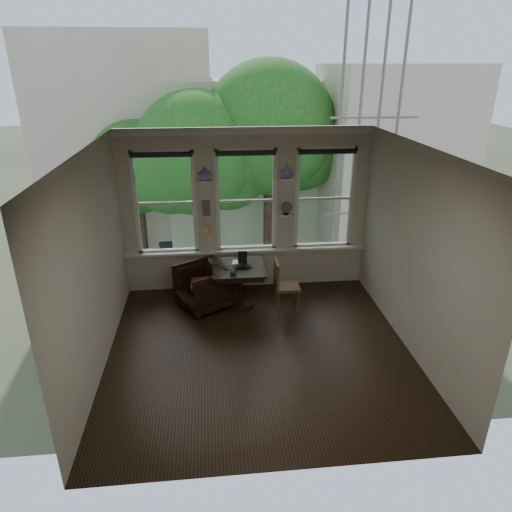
{
  "coord_description": "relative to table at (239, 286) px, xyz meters",
  "views": [
    {
      "loc": [
        -0.65,
        -5.78,
        4.01
      ],
      "look_at": [
        0.04,
        0.9,
        1.16
      ],
      "focal_mm": 32.0,
      "sensor_mm": 36.0,
      "label": 1
    }
  ],
  "objects": [
    {
      "name": "cushion_red",
      "position": [
        -0.61,
        0.01,
        0.08
      ],
      "size": [
        0.45,
        0.45,
        0.06
      ],
      "primitive_type": "cube",
      "color": "maroon",
      "rests_on": "armchair_left"
    },
    {
      "name": "mug",
      "position": [
        -0.12,
        -0.24,
        0.42
      ],
      "size": [
        0.11,
        0.11,
        0.09
      ],
      "primitive_type": "imported",
      "rotation": [
        0.0,
        0.0,
        -0.17
      ],
      "color": "white",
      "rests_on": "table"
    },
    {
      "name": "window_center",
      "position": [
        0.21,
        0.82,
        1.32
      ],
      "size": [
        1.1,
        0.12,
        1.9
      ],
      "primitive_type": null,
      "color": "white",
      "rests_on": "ground"
    },
    {
      "name": "table",
      "position": [
        0.0,
        0.0,
        0.0
      ],
      "size": [
        0.9,
        0.9,
        0.75
      ],
      "primitive_type": null,
      "color": "black",
      "rests_on": "ground"
    },
    {
      "name": "armchair_left",
      "position": [
        -0.61,
        0.01,
        0.02
      ],
      "size": [
        1.16,
        1.15,
        0.78
      ],
      "primitive_type": "imported",
      "rotation": [
        0.0,
        0.0,
        -1.06
      ],
      "color": "black",
      "rests_on": "ground"
    },
    {
      "name": "wall_right",
      "position": [
        2.46,
        -1.43,
        1.12
      ],
      "size": [
        0.0,
        4.5,
        4.5
      ],
      "primitive_type": "plane",
      "rotation": [
        1.57,
        0.0,
        -1.57
      ],
      "color": "beige",
      "rests_on": "ground"
    },
    {
      "name": "vase_left",
      "position": [
        -0.52,
        0.72,
        1.86
      ],
      "size": [
        0.24,
        0.24,
        0.25
      ],
      "primitive_type": "imported",
      "color": "silver",
      "rests_on": "shelf_left"
    },
    {
      "name": "desk_fan",
      "position": [
        0.93,
        0.7,
        1.16
      ],
      "size": [
        0.2,
        0.2,
        0.24
      ],
      "primitive_type": null,
      "color": "#59544F",
      "rests_on": "ground"
    },
    {
      "name": "shelf_right",
      "position": [
        0.93,
        0.72,
        1.73
      ],
      "size": [
        0.26,
        0.16,
        0.03
      ],
      "primitive_type": "cube",
      "color": "white",
      "rests_on": "ground"
    },
    {
      "name": "intercom",
      "position": [
        -0.52,
        0.75,
        1.23
      ],
      "size": [
        0.14,
        0.06,
        0.28
      ],
      "primitive_type": "cube",
      "color": "#59544F",
      "rests_on": "ground"
    },
    {
      "name": "window_right",
      "position": [
        1.66,
        0.82,
        1.32
      ],
      "size": [
        1.1,
        0.12,
        1.9
      ],
      "primitive_type": null,
      "color": "white",
      "rests_on": "ground"
    },
    {
      "name": "shelf_left",
      "position": [
        -0.52,
        0.72,
        1.73
      ],
      "size": [
        0.26,
        0.16,
        0.03
      ],
      "primitive_type": "cube",
      "color": "white",
      "rests_on": "ground"
    },
    {
      "name": "laptop",
      "position": [
        0.05,
        -0.07,
        0.39
      ],
      "size": [
        0.38,
        0.25,
        0.03
      ],
      "primitive_type": "imported",
      "rotation": [
        0.0,
        0.0,
        -0.05
      ],
      "color": "black",
      "rests_on": "table"
    },
    {
      "name": "vase_right",
      "position": [
        0.93,
        0.72,
        1.86
      ],
      "size": [
        0.24,
        0.24,
        0.25
      ],
      "primitive_type": "imported",
      "color": "silver",
      "rests_on": "shelf_right"
    },
    {
      "name": "window_left",
      "position": [
        -1.24,
        0.82,
        1.32
      ],
      "size": [
        1.1,
        0.12,
        1.9
      ],
      "primitive_type": null,
      "color": "white",
      "rests_on": "ground"
    },
    {
      "name": "ground",
      "position": [
        0.21,
        -1.43,
        -0.38
      ],
      "size": [
        4.5,
        4.5,
        0.0
      ],
      "primitive_type": "plane",
      "color": "black",
      "rests_on": "ground"
    },
    {
      "name": "drinking_glass",
      "position": [
        -0.1,
        -0.27,
        0.43
      ],
      "size": [
        0.16,
        0.16,
        0.1
      ],
      "primitive_type": "imported",
      "rotation": [
        0.0,
        0.0,
        0.3
      ],
      "color": "white",
      "rests_on": "table"
    },
    {
      "name": "tablet",
      "position": [
        0.08,
        0.15,
        0.48
      ],
      "size": [
        0.17,
        0.1,
        0.22
      ],
      "primitive_type": "cube",
      "rotation": [
        -0.26,
        0.0,
        -0.17
      ],
      "color": "black",
      "rests_on": "table"
    },
    {
      "name": "wall_back",
      "position": [
        0.21,
        0.82,
        1.12
      ],
      "size": [
        4.5,
        0.0,
        4.5
      ],
      "primitive_type": "plane",
      "rotation": [
        1.57,
        0.0,
        0.0
      ],
      "color": "beige",
      "rests_on": "ground"
    },
    {
      "name": "wall_front",
      "position": [
        0.21,
        -3.68,
        1.12
      ],
      "size": [
        4.5,
        0.0,
        4.5
      ],
      "primitive_type": "plane",
      "rotation": [
        -1.57,
        0.0,
        0.0
      ],
      "color": "beige",
      "rests_on": "ground"
    },
    {
      "name": "papers",
      "position": [
        0.01,
        0.15,
        0.38
      ],
      "size": [
        0.27,
        0.34,
        0.0
      ],
      "primitive_type": "cube",
      "rotation": [
        0.0,
        0.0,
        -0.2
      ],
      "color": "silver",
      "rests_on": "table"
    },
    {
      "name": "side_chair_right",
      "position": [
        0.82,
        -0.25,
        0.09
      ],
      "size": [
        0.42,
        0.42,
        0.92
      ],
      "primitive_type": null,
      "rotation": [
        0.0,
        0.0,
        1.56
      ],
      "color": "#462319",
      "rests_on": "ground"
    },
    {
      "name": "wall_left",
      "position": [
        -2.04,
        -1.43,
        1.12
      ],
      "size": [
        0.0,
        4.5,
        4.5
      ],
      "primitive_type": "plane",
      "rotation": [
        1.57,
        0.0,
        1.57
      ],
      "color": "beige",
      "rests_on": "ground"
    },
    {
      "name": "ceiling",
      "position": [
        0.21,
        -1.43,
        2.62
      ],
      "size": [
        4.5,
        4.5,
        0.0
      ],
      "primitive_type": "plane",
      "rotation": [
        3.14,
        0.0,
        0.0
      ],
      "color": "silver",
      "rests_on": "ground"
    },
    {
      "name": "sticky_notes",
      "position": [
        -0.52,
        0.76,
        0.88
      ],
      "size": [
        0.16,
        0.01,
        0.24
      ],
      "primitive_type": null,
      "color": "pink",
      "rests_on": "ground"
    }
  ]
}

